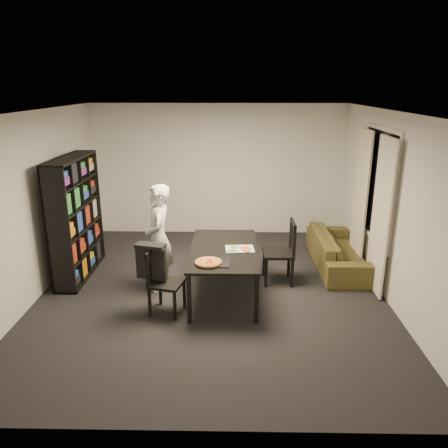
{
  "coord_description": "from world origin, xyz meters",
  "views": [
    {
      "loc": [
        0.29,
        -5.88,
        2.94
      ],
      "look_at": [
        0.18,
        0.02,
        1.05
      ],
      "focal_mm": 35.0,
      "sensor_mm": 36.0,
      "label": 1
    }
  ],
  "objects_px": {
    "sofa": "(338,250)",
    "baking_tray": "(215,263)",
    "bookshelf": "(76,218)",
    "chair_left": "(160,277)",
    "person": "(159,238)",
    "pepperoni_pizza": "(208,262)",
    "dining_table": "(224,253)",
    "chair_right": "(285,248)"
  },
  "relations": [
    {
      "from": "sofa",
      "to": "baking_tray",
      "type": "bearing_deg",
      "value": 128.42
    },
    {
      "from": "bookshelf",
      "to": "chair_left",
      "type": "distance_m",
      "value": 1.97
    },
    {
      "from": "sofa",
      "to": "person",
      "type": "bearing_deg",
      "value": 107.13
    },
    {
      "from": "pepperoni_pizza",
      "to": "dining_table",
      "type": "bearing_deg",
      "value": 70.93
    },
    {
      "from": "chair_right",
      "to": "pepperoni_pizza",
      "type": "relative_size",
      "value": 2.82
    },
    {
      "from": "person",
      "to": "sofa",
      "type": "xyz_separation_m",
      "value": [
        2.86,
        0.88,
        -0.51
      ]
    },
    {
      "from": "dining_table",
      "to": "chair_left",
      "type": "xyz_separation_m",
      "value": [
        -0.83,
        -0.52,
        -0.14
      ]
    },
    {
      "from": "person",
      "to": "pepperoni_pizza",
      "type": "distance_m",
      "value": 1.07
    },
    {
      "from": "chair_left",
      "to": "person",
      "type": "distance_m",
      "value": 0.78
    },
    {
      "from": "chair_left",
      "to": "pepperoni_pizza",
      "type": "xyz_separation_m",
      "value": [
        0.64,
        -0.03,
        0.23
      ]
    },
    {
      "from": "dining_table",
      "to": "chair_right",
      "type": "xyz_separation_m",
      "value": [
        0.92,
        0.45,
        -0.09
      ]
    },
    {
      "from": "dining_table",
      "to": "person",
      "type": "distance_m",
      "value": 0.99
    },
    {
      "from": "bookshelf",
      "to": "person",
      "type": "xyz_separation_m",
      "value": [
        1.37,
        -0.49,
        -0.15
      ]
    },
    {
      "from": "bookshelf",
      "to": "chair_right",
      "type": "xyz_separation_m",
      "value": [
        3.25,
        -0.23,
        -0.39
      ]
    },
    {
      "from": "pepperoni_pizza",
      "to": "chair_right",
      "type": "bearing_deg",
      "value": 42.03
    },
    {
      "from": "bookshelf",
      "to": "chair_left",
      "type": "xyz_separation_m",
      "value": [
        1.5,
        -1.2,
        -0.44
      ]
    },
    {
      "from": "bookshelf",
      "to": "pepperoni_pizza",
      "type": "height_order",
      "value": "bookshelf"
    },
    {
      "from": "baking_tray",
      "to": "person",
      "type": "bearing_deg",
      "value": 139.97
    },
    {
      "from": "bookshelf",
      "to": "dining_table",
      "type": "xyz_separation_m",
      "value": [
        2.33,
        -0.68,
        -0.3
      ]
    },
    {
      "from": "chair_right",
      "to": "pepperoni_pizza",
      "type": "xyz_separation_m",
      "value": [
        -1.11,
        -1.0,
        0.18
      ]
    },
    {
      "from": "baking_tray",
      "to": "chair_right",
      "type": "bearing_deg",
      "value": 43.26
    },
    {
      "from": "dining_table",
      "to": "person",
      "type": "height_order",
      "value": "person"
    },
    {
      "from": "pepperoni_pizza",
      "to": "baking_tray",
      "type": "bearing_deg",
      "value": 22.45
    },
    {
      "from": "dining_table",
      "to": "sofa",
      "type": "height_order",
      "value": "dining_table"
    },
    {
      "from": "bookshelf",
      "to": "dining_table",
      "type": "height_order",
      "value": "bookshelf"
    },
    {
      "from": "dining_table",
      "to": "baking_tray",
      "type": "distance_m",
      "value": 0.53
    },
    {
      "from": "chair_right",
      "to": "baking_tray",
      "type": "distance_m",
      "value": 1.42
    },
    {
      "from": "dining_table",
      "to": "chair_left",
      "type": "height_order",
      "value": "chair_left"
    },
    {
      "from": "dining_table",
      "to": "chair_left",
      "type": "bearing_deg",
      "value": -148.13
    },
    {
      "from": "chair_right",
      "to": "sofa",
      "type": "relative_size",
      "value": 0.51
    },
    {
      "from": "person",
      "to": "baking_tray",
      "type": "bearing_deg",
      "value": 41.82
    },
    {
      "from": "baking_tray",
      "to": "bookshelf",
      "type": "bearing_deg",
      "value": 151.61
    },
    {
      "from": "person",
      "to": "sofa",
      "type": "distance_m",
      "value": 3.04
    },
    {
      "from": "chair_right",
      "to": "person",
      "type": "xyz_separation_m",
      "value": [
        -1.88,
        -0.25,
        0.23
      ]
    },
    {
      "from": "chair_left",
      "to": "chair_right",
      "type": "xyz_separation_m",
      "value": [
        1.75,
        0.97,
        0.06
      ]
    },
    {
      "from": "chair_left",
      "to": "baking_tray",
      "type": "relative_size",
      "value": 2.22
    },
    {
      "from": "baking_tray",
      "to": "dining_table",
      "type": "bearing_deg",
      "value": 78.27
    },
    {
      "from": "person",
      "to": "sofa",
      "type": "height_order",
      "value": "person"
    },
    {
      "from": "chair_left",
      "to": "chair_right",
      "type": "distance_m",
      "value": 2.0
    },
    {
      "from": "chair_left",
      "to": "pepperoni_pizza",
      "type": "relative_size",
      "value": 2.54
    },
    {
      "from": "bookshelf",
      "to": "sofa",
      "type": "distance_m",
      "value": 4.31
    },
    {
      "from": "chair_left",
      "to": "sofa",
      "type": "height_order",
      "value": "chair_left"
    }
  ]
}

